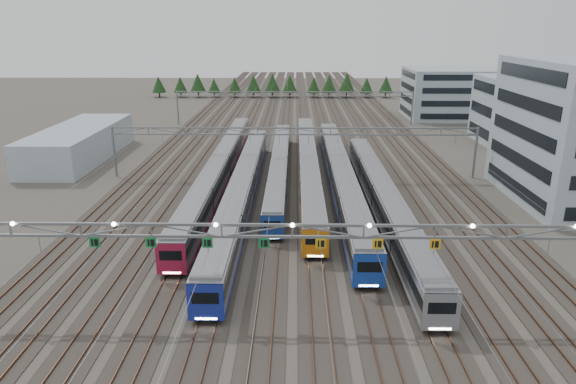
{
  "coord_description": "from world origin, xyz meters",
  "views": [
    {
      "loc": [
        0.19,
        -37.44,
        22.71
      ],
      "look_at": [
        -0.66,
        21.61,
        3.5
      ],
      "focal_mm": 32.0,
      "sensor_mm": 36.0,
      "label": 1
    }
  ],
  "objects_px": {
    "train_c": "(279,166)",
    "gantry_mid": "(294,137)",
    "train_a": "(221,166)",
    "train_f": "(383,198)",
    "train_d": "(308,163)",
    "west_shed": "(79,143)",
    "train_b": "(243,187)",
    "depot_bldg_north": "(450,93)",
    "depot_bldg_mid": "(519,111)",
    "gantry_far": "(295,98)",
    "gantry_near": "(292,234)",
    "train_e": "(340,175)"
  },
  "relations": [
    {
      "from": "train_a",
      "to": "train_f",
      "type": "height_order",
      "value": "train_f"
    },
    {
      "from": "depot_bldg_mid",
      "to": "west_shed",
      "type": "distance_m",
      "value": 83.88
    },
    {
      "from": "gantry_near",
      "to": "depot_bldg_north",
      "type": "relative_size",
      "value": 2.56
    },
    {
      "from": "gantry_mid",
      "to": "gantry_far",
      "type": "xyz_separation_m",
      "value": [
        0.0,
        45.0,
        0.0
      ]
    },
    {
      "from": "train_d",
      "to": "gantry_mid",
      "type": "relative_size",
      "value": 1.12
    },
    {
      "from": "train_b",
      "to": "west_shed",
      "type": "distance_m",
      "value": 39.44
    },
    {
      "from": "train_e",
      "to": "gantry_mid",
      "type": "relative_size",
      "value": 1.09
    },
    {
      "from": "train_f",
      "to": "gantry_far",
      "type": "bearing_deg",
      "value": 100.39
    },
    {
      "from": "gantry_far",
      "to": "depot_bldg_north",
      "type": "distance_m",
      "value": 41.35
    },
    {
      "from": "train_b",
      "to": "gantry_far",
      "type": "bearing_deg",
      "value": 83.29
    },
    {
      "from": "train_d",
      "to": "train_f",
      "type": "xyz_separation_m",
      "value": [
        9.0,
        -17.13,
        0.08
      ]
    },
    {
      "from": "gantry_mid",
      "to": "west_shed",
      "type": "height_order",
      "value": "gantry_mid"
    },
    {
      "from": "train_b",
      "to": "depot_bldg_north",
      "type": "bearing_deg",
      "value": 55.67
    },
    {
      "from": "train_c",
      "to": "west_shed",
      "type": "bearing_deg",
      "value": 162.35
    },
    {
      "from": "train_d",
      "to": "gantry_mid",
      "type": "xyz_separation_m",
      "value": [
        -2.25,
        -0.76,
        4.34
      ]
    },
    {
      "from": "train_f",
      "to": "depot_bldg_north",
      "type": "xyz_separation_m",
      "value": [
        28.64,
        72.29,
        4.04
      ]
    },
    {
      "from": "gantry_far",
      "to": "west_shed",
      "type": "distance_m",
      "value": 51.04
    },
    {
      "from": "train_b",
      "to": "gantry_mid",
      "type": "bearing_deg",
      "value": 61.41
    },
    {
      "from": "train_b",
      "to": "gantry_near",
      "type": "distance_m",
      "value": 28.95
    },
    {
      "from": "train_a",
      "to": "train_b",
      "type": "height_order",
      "value": "train_b"
    },
    {
      "from": "train_d",
      "to": "gantry_near",
      "type": "distance_m",
      "value": 41.25
    },
    {
      "from": "gantry_mid",
      "to": "depot_bldg_mid",
      "type": "relative_size",
      "value": 3.52
    },
    {
      "from": "train_b",
      "to": "depot_bldg_mid",
      "type": "xyz_separation_m",
      "value": [
        51.23,
        37.22,
        4.42
      ]
    },
    {
      "from": "depot_bldg_north",
      "to": "gantry_near",
      "type": "bearing_deg",
      "value": -112.58
    },
    {
      "from": "train_a",
      "to": "depot_bldg_mid",
      "type": "relative_size",
      "value": 4.13
    },
    {
      "from": "gantry_far",
      "to": "gantry_near",
      "type": "bearing_deg",
      "value": -90.03
    },
    {
      "from": "train_b",
      "to": "train_e",
      "type": "height_order",
      "value": "train_e"
    },
    {
      "from": "train_a",
      "to": "depot_bldg_mid",
      "type": "xyz_separation_m",
      "value": [
        55.73,
        26.41,
        4.46
      ]
    },
    {
      "from": "train_d",
      "to": "depot_bldg_north",
      "type": "bearing_deg",
      "value": 55.69
    },
    {
      "from": "gantry_far",
      "to": "west_shed",
      "type": "relative_size",
      "value": 1.88
    },
    {
      "from": "train_d",
      "to": "gantry_mid",
      "type": "height_order",
      "value": "gantry_mid"
    },
    {
      "from": "depot_bldg_north",
      "to": "train_d",
      "type": "bearing_deg",
      "value": -124.31
    },
    {
      "from": "gantry_far",
      "to": "train_f",
      "type": "bearing_deg",
      "value": -79.61
    },
    {
      "from": "train_e",
      "to": "train_f",
      "type": "distance_m",
      "value": 11.14
    },
    {
      "from": "train_f",
      "to": "train_d",
      "type": "bearing_deg",
      "value": 117.71
    },
    {
      "from": "train_b",
      "to": "gantry_mid",
      "type": "xyz_separation_m",
      "value": [
        6.75,
        12.39,
        4.23
      ]
    },
    {
      "from": "train_c",
      "to": "gantry_mid",
      "type": "xyz_separation_m",
      "value": [
        2.25,
        0.08,
        4.5
      ]
    },
    {
      "from": "west_shed",
      "to": "gantry_mid",
      "type": "bearing_deg",
      "value": -16.56
    },
    {
      "from": "train_d",
      "to": "gantry_mid",
      "type": "bearing_deg",
      "value": -161.33
    },
    {
      "from": "west_shed",
      "to": "train_c",
      "type": "bearing_deg",
      "value": -17.65
    },
    {
      "from": "train_e",
      "to": "west_shed",
      "type": "relative_size",
      "value": 2.05
    },
    {
      "from": "train_c",
      "to": "train_f",
      "type": "xyz_separation_m",
      "value": [
        13.5,
        -16.29,
        0.23
      ]
    },
    {
      "from": "train_b",
      "to": "gantry_far",
      "type": "xyz_separation_m",
      "value": [
        6.75,
        57.39,
        4.23
      ]
    },
    {
      "from": "train_a",
      "to": "depot_bldg_mid",
      "type": "bearing_deg",
      "value": 25.35
    },
    {
      "from": "train_a",
      "to": "gantry_near",
      "type": "distance_m",
      "value": 40.44
    },
    {
      "from": "train_d",
      "to": "west_shed",
      "type": "xyz_separation_m",
      "value": [
        -40.47,
        10.61,
        0.76
      ]
    },
    {
      "from": "train_d",
      "to": "train_e",
      "type": "xyz_separation_m",
      "value": [
        4.5,
        -6.94,
        0.13
      ]
    },
    {
      "from": "train_b",
      "to": "train_d",
      "type": "height_order",
      "value": "train_b"
    },
    {
      "from": "gantry_far",
      "to": "depot_bldg_mid",
      "type": "bearing_deg",
      "value": -24.39
    },
    {
      "from": "depot_bldg_north",
      "to": "west_shed",
      "type": "bearing_deg",
      "value": -150.3
    }
  ]
}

